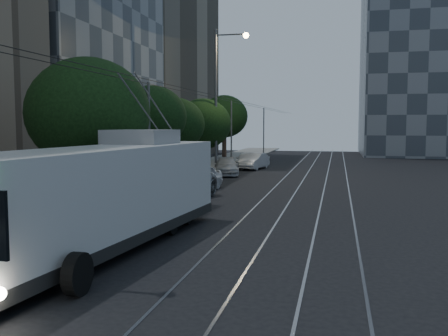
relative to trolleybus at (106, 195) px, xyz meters
The scene contains 18 objects.
ground 3.37m from the trolleybus, ahead, with size 120.00×120.00×0.00m, color black.
sidewalk 20.36m from the trolleybus, 103.10° to the left, with size 5.00×90.00×0.15m, color slate.
tram_rails 20.56m from the trolleybus, 74.72° to the left, with size 4.52×90.00×0.02m.
overhead_wires 19.95m from the trolleybus, 95.99° to the left, with size 2.23×90.00×6.00m.
building_glass_mid 29.50m from the trolleybus, 126.49° to the left, with size 14.40×18.40×26.80m.
building_tan_far 47.44m from the trolleybus, 111.08° to the left, with size 14.40×22.40×34.80m.
trolleybus is the anchor object (origin of this frame).
pickup_silver 9.98m from the trolleybus, 97.60° to the left, with size 2.91×6.30×1.75m, color #B2B5BA.
car_white_a 13.89m from the trolleybus, 94.44° to the left, with size 1.78×4.43×1.51m, color white.
car_white_b 23.30m from the trolleybus, 93.45° to the left, with size 1.84×4.52×1.31m, color #B2B1B5.
car_white_c 28.78m from the trolleybus, 90.32° to the left, with size 1.48×4.24×1.40m, color silver.
car_white_d 29.29m from the trolleybus, 91.61° to the left, with size 1.78×4.41×1.50m, color silver.
tree_1 7.29m from the trolleybus, 121.99° to the left, with size 5.32×5.32×6.76m.
tree_2 14.04m from the trolleybus, 105.12° to the left, with size 4.02×4.02×6.14m.
tree_3 19.60m from the trolleybus, 102.15° to the left, with size 4.10×4.10×5.74m.
tree_4 24.85m from the trolleybus, 98.36° to the left, with size 4.49×4.49×5.95m.
tree_5 34.73m from the trolleybus, 96.80° to the left, with size 4.66×4.66×6.78m.
streetlamp_far 24.14m from the trolleybus, 94.54° to the left, with size 2.65×0.44×11.12m.
Camera 1 is at (4.03, -13.79, 3.88)m, focal length 40.00 mm.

